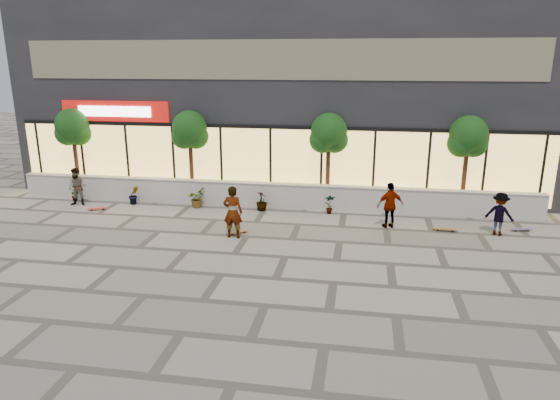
% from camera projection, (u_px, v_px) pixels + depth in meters
% --- Properties ---
extents(ground, '(80.00, 80.00, 0.00)m').
position_uv_depth(ground, '(221.00, 275.00, 14.47)').
color(ground, '#9E9489').
rests_on(ground, ground).
extents(planter_wall, '(22.00, 0.42, 1.04)m').
position_uv_depth(planter_wall, '(267.00, 195.00, 20.97)').
color(planter_wall, silver).
rests_on(planter_wall, ground).
extents(retail_building, '(24.00, 9.17, 8.50)m').
position_uv_depth(retail_building, '(287.00, 96.00, 25.16)').
color(retail_building, black).
rests_on(retail_building, ground).
extents(shrub_a, '(0.43, 0.29, 0.81)m').
position_uv_depth(shrub_a, '(74.00, 192.00, 21.83)').
color(shrub_a, '#153D13').
rests_on(shrub_a, ground).
extents(shrub_b, '(0.57, 0.57, 0.81)m').
position_uv_depth(shrub_b, '(134.00, 195.00, 21.39)').
color(shrub_b, '#153D13').
rests_on(shrub_b, ground).
extents(shrub_c, '(0.68, 0.77, 0.81)m').
position_uv_depth(shrub_c, '(196.00, 198.00, 20.94)').
color(shrub_c, '#153D13').
rests_on(shrub_c, ground).
extents(shrub_d, '(0.64, 0.64, 0.81)m').
position_uv_depth(shrub_d, '(262.00, 201.00, 20.50)').
color(shrub_d, '#153D13').
rests_on(shrub_d, ground).
extents(shrub_e, '(0.46, 0.35, 0.81)m').
position_uv_depth(shrub_e, '(330.00, 204.00, 20.05)').
color(shrub_e, '#153D13').
rests_on(shrub_e, ground).
extents(tree_west, '(1.60, 1.50, 3.92)m').
position_uv_depth(tree_west, '(73.00, 129.00, 22.39)').
color(tree_west, '#472619').
rests_on(tree_west, ground).
extents(tree_midwest, '(1.60, 1.50, 3.92)m').
position_uv_depth(tree_midwest, '(190.00, 132.00, 21.52)').
color(tree_midwest, '#472619').
rests_on(tree_midwest, ground).
extents(tree_mideast, '(1.60, 1.50, 3.92)m').
position_uv_depth(tree_mideast, '(329.00, 136.00, 20.56)').
color(tree_mideast, '#472619').
rests_on(tree_mideast, ground).
extents(tree_east, '(1.60, 1.50, 3.92)m').
position_uv_depth(tree_east, '(468.00, 139.00, 19.69)').
color(tree_east, '#472619').
rests_on(tree_east, ground).
extents(skater_center, '(0.68, 0.45, 1.86)m').
position_uv_depth(skater_center, '(233.00, 212.00, 17.23)').
color(skater_center, white).
rests_on(skater_center, ground).
extents(skater_left, '(0.86, 0.71, 1.62)m').
position_uv_depth(skater_left, '(78.00, 187.00, 21.10)').
color(skater_left, tan).
rests_on(skater_left, ground).
extents(skater_right_near, '(1.09, 0.74, 1.72)m').
position_uv_depth(skater_right_near, '(390.00, 205.00, 18.29)').
color(skater_right_near, silver).
rests_on(skater_right_near, ground).
extents(skater_right_far, '(1.15, 0.95, 1.55)m').
position_uv_depth(skater_right_far, '(500.00, 214.00, 17.54)').
color(skater_right_far, maroon).
rests_on(skater_right_far, ground).
extents(skateboard_center, '(0.71, 0.60, 0.09)m').
position_uv_depth(skateboard_center, '(238.00, 232.00, 17.83)').
color(skateboard_center, '#9B5E32').
rests_on(skateboard_center, ground).
extents(skateboard_left, '(0.72, 0.50, 0.09)m').
position_uv_depth(skateboard_left, '(97.00, 208.00, 20.61)').
color(skateboard_left, red).
rests_on(skateboard_left, ground).
extents(skateboard_right_near, '(0.86, 0.27, 0.10)m').
position_uv_depth(skateboard_right_near, '(445.00, 229.00, 18.10)').
color(skateboard_right_near, brown).
rests_on(skateboard_right_near, ground).
extents(skateboard_right_far, '(0.77, 0.34, 0.09)m').
position_uv_depth(skateboard_right_far, '(521.00, 229.00, 18.11)').
color(skateboard_right_far, '#604783').
rests_on(skateboard_right_far, ground).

